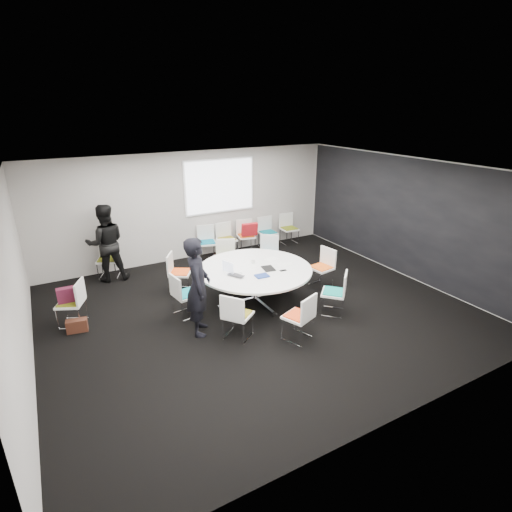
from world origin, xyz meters
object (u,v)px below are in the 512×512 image
chair_back_d (268,238)px  chair_ring_b (268,260)px  chair_ring_a (321,275)px  chair_back_a (207,249)px  chair_ring_e (186,302)px  chair_ring_h (334,300)px  chair_back_e (289,234)px  maroon_bag (69,295)px  conference_table (255,276)px  person_back (106,243)px  person_main (198,287)px  chair_person_back (109,266)px  chair_back_c (246,242)px  cup (253,261)px  chair_spare_left (73,311)px  chair_ring_d (180,280)px  chair_ring_g (298,325)px  brown_bag (77,326)px  chair_ring_c (226,265)px  laptop (237,275)px  chair_back_b (227,245)px  chair_ring_f (238,324)px

chair_back_d → chair_ring_b: bearing=60.3°
chair_ring_a → chair_back_a: size_ratio=1.00×
chair_ring_e → chair_ring_h: 2.91m
chair_back_e → maroon_bag: chair_back_e is taller
conference_table → person_back: size_ratio=1.30×
chair_ring_a → person_main: size_ratio=0.49×
conference_table → chair_person_back: (-2.48, 2.75, -0.28)m
chair_back_a → chair_back_e: bearing=-166.5°
chair_back_c → person_back: 3.77m
cup → chair_back_c: bearing=65.6°
chair_back_e → chair_spare_left: size_ratio=1.00×
chair_ring_d → chair_back_e: bearing=143.0°
chair_back_c → chair_ring_g: bearing=85.5°
chair_ring_d → chair_ring_h: (2.33, -2.41, 0.00)m
chair_ring_g → maroon_bag: bearing=122.8°
conference_table → chair_back_e: chair_back_e is taller
chair_ring_a → chair_ring_b: same height
chair_ring_d → brown_bag: chair_ring_d is taller
maroon_bag → brown_bag: bearing=-84.3°
chair_ring_c → chair_back_a: bearing=-68.5°
chair_back_a → brown_bag: (-3.51, -2.28, -0.16)m
chair_back_c → laptop: 3.40m
chair_back_c → chair_back_d: same height
chair_ring_a → person_main: person_main is taller
chair_back_b → chair_ring_f: bearing=67.2°
chair_back_e → chair_person_back: same height
chair_ring_b → laptop: size_ratio=2.51×
chair_ring_d → person_main: bearing=23.5°
chair_ring_d → chair_back_a: size_ratio=1.00×
conference_table → chair_ring_b: bearing=49.9°
chair_spare_left → brown_bag: size_ratio=2.44×
chair_ring_b → chair_back_c: size_ratio=1.00×
chair_ring_f → chair_ring_b: bearing=102.2°
chair_ring_g → chair_back_c: same height
chair_ring_d → chair_ring_e: (-0.25, -1.08, 0.00)m
chair_ring_g → chair_back_d: (1.97, 4.40, 0.00)m
chair_ring_b → chair_spare_left: size_ratio=1.00×
chair_back_d → person_main: bearing=45.3°
chair_ring_e → person_back: person_back is taller
chair_ring_c → chair_ring_d: (-1.24, -0.28, 0.00)m
chair_back_e → maroon_bag: size_ratio=2.20×
conference_table → chair_ring_e: bearing=176.7°
conference_table → laptop: 0.54m
cup → chair_back_a: bearing=90.9°
chair_back_b → chair_ring_d: bearing=39.7°
chair_back_d → chair_back_e: bearing=-176.7°
chair_ring_g → chair_back_b: 4.47m
chair_ring_e → chair_ring_f: size_ratio=1.00×
chair_ring_b → maroon_bag: bearing=47.3°
chair_back_e → chair_ring_g: bearing=61.2°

